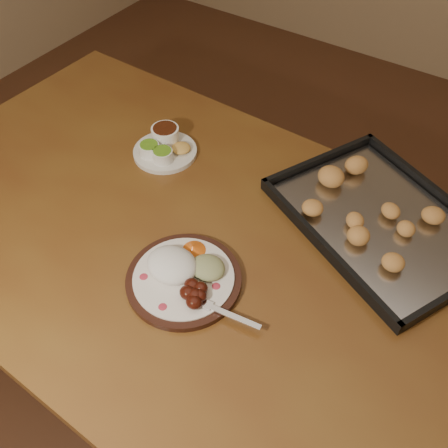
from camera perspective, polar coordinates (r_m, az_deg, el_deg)
The scene contains 5 objects.
ground at distance 1.88m, azimuth 1.60°, elevation -9.88°, with size 4.00×4.00×0.00m, color #502E1B.
dining_table at distance 1.20m, azimuth -3.88°, elevation -4.01°, with size 1.53×0.95×0.75m.
dinner_plate at distance 1.03m, azimuth -4.65°, elevation -5.76°, with size 0.31×0.24×0.05m.
condiment_saucer at distance 1.31m, azimuth -6.87°, elevation 8.78°, with size 0.17×0.17×0.06m.
baking_tray at distance 1.18m, azimuth 17.58°, elevation 0.58°, with size 0.57×0.51×0.05m.
Camera 1 is at (0.51, -0.86, 1.59)m, focal length 40.00 mm.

